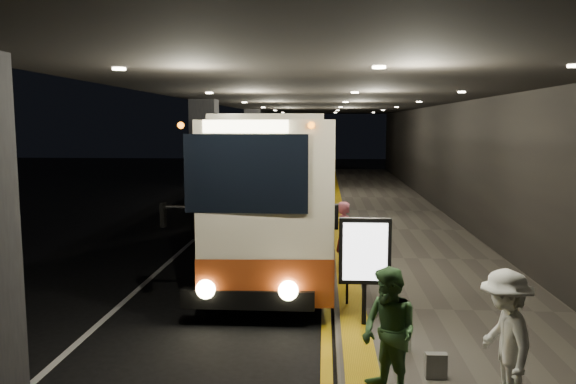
{
  "coord_description": "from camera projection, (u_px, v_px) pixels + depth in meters",
  "views": [
    {
      "loc": [
        2.29,
        -13.58,
        3.64
      ],
      "look_at": [
        1.26,
        2.3,
        1.7
      ],
      "focal_mm": 35.0,
      "sensor_mm": 36.0,
      "label": 1
    }
  ],
  "objects": [
    {
      "name": "bag_plain",
      "position": [
        402.0,
        342.0,
        8.64
      ],
      "size": [
        0.26,
        0.17,
        0.3
      ],
      "primitive_type": "cube",
      "rotation": [
        0.0,
        0.0,
        0.13
      ],
      "color": "#B5B6AA",
      "rests_on": "sidewalk"
    },
    {
      "name": "lane_line_white",
      "position": [
        204.0,
        231.0,
        19.11
      ],
      "size": [
        0.12,
        50.0,
        0.01
      ],
      "primitive_type": "cube",
      "color": "silver",
      "rests_on": "ground"
    },
    {
      "name": "coach_second",
      "position": [
        300.0,
        160.0,
        31.05
      ],
      "size": [
        2.29,
        10.95,
        3.44
      ],
      "rotation": [
        0.0,
        0.0,
        0.0
      ],
      "color": "beige",
      "rests_on": "ground"
    },
    {
      "name": "coach_third",
      "position": [
        305.0,
        147.0,
        44.51
      ],
      "size": [
        3.3,
        12.2,
        3.79
      ],
      "rotation": [
        0.0,
        0.0,
        -0.07
      ],
      "color": "beige",
      "rests_on": "ground"
    },
    {
      "name": "sidewalk",
      "position": [
        398.0,
        231.0,
        18.68
      ],
      "size": [
        4.5,
        50.0,
        0.15
      ],
      "primitive_type": "cube",
      "color": "#514C44",
      "rests_on": "ground"
    },
    {
      "name": "kerb_stripe_yellow",
      "position": [
        326.0,
        233.0,
        18.84
      ],
      "size": [
        0.18,
        50.0,
        0.01
      ],
      "primitive_type": "cube",
      "color": "gold",
      "rests_on": "ground"
    },
    {
      "name": "coach_main",
      "position": [
        276.0,
        191.0,
        15.58
      ],
      "size": [
        3.08,
        12.0,
        3.71
      ],
      "rotation": [
        0.0,
        0.0,
        0.05
      ],
      "color": "beige",
      "rests_on": "ground"
    },
    {
      "name": "passenger_waiting_green",
      "position": [
        389.0,
        333.0,
        7.16
      ],
      "size": [
        0.87,
        0.96,
        1.68
      ],
      "primitive_type": "imported",
      "rotation": [
        0.0,
        0.0,
        -0.98
      ],
      "color": "#41713F",
      "rests_on": "sidewalk"
    },
    {
      "name": "ground",
      "position": [
        232.0,
        270.0,
        14.04
      ],
      "size": [
        90.0,
        90.0,
        0.0
      ],
      "primitive_type": "plane",
      "color": "black"
    },
    {
      "name": "terminal_wall",
      "position": [
        470.0,
        144.0,
        18.18
      ],
      "size": [
        0.1,
        50.0,
        6.0
      ],
      "primitive_type": "cube",
      "color": "black",
      "rests_on": "ground"
    },
    {
      "name": "passenger_boarding",
      "position": [
        345.0,
        236.0,
        13.41
      ],
      "size": [
        0.42,
        0.62,
        1.65
      ],
      "primitive_type": "imported",
      "rotation": [
        0.0,
        0.0,
        1.62
      ],
      "color": "#AE5162",
      "rests_on": "sidewalk"
    },
    {
      "name": "support_columns",
      "position": [
        205.0,
        169.0,
        17.84
      ],
      "size": [
        0.8,
        24.8,
        4.4
      ],
      "color": "black",
      "rests_on": "ground"
    },
    {
      "name": "passenger_waiting_white",
      "position": [
        505.0,
        340.0,
        6.82
      ],
      "size": [
        0.59,
        1.16,
        1.75
      ],
      "primitive_type": "imported",
      "rotation": [
        0.0,
        0.0,
        -1.52
      ],
      "color": "white",
      "rests_on": "sidewalk"
    },
    {
      "name": "info_sign",
      "position": [
        365.0,
        253.0,
        9.64
      ],
      "size": [
        0.89,
        0.12,
        1.89
      ],
      "rotation": [
        0.0,
        0.0,
        -0.0
      ],
      "color": "black",
      "rests_on": "sidewalk"
    },
    {
      "name": "canopy",
      "position": [
        331.0,
        94.0,
        18.28
      ],
      "size": [
        9.0,
        50.0,
        0.4
      ],
      "primitive_type": "cube",
      "color": "black",
      "rests_on": "support_columns"
    },
    {
      "name": "stanchion_post",
      "position": [
        347.0,
        275.0,
        10.83
      ],
      "size": [
        0.05,
        0.05,
        1.17
      ],
      "primitive_type": "cylinder",
      "color": "black",
      "rests_on": "sidewalk"
    },
    {
      "name": "bag_polka",
      "position": [
        436.0,
        366.0,
        7.72
      ],
      "size": [
        0.3,
        0.14,
        0.35
      ],
      "primitive_type": "cube",
      "rotation": [
        0.0,
        0.0,
        0.05
      ],
      "color": "black",
      "rests_on": "sidewalk"
    },
    {
      "name": "tactile_strip",
      "position": [
        341.0,
        228.0,
        18.79
      ],
      "size": [
        0.5,
        50.0,
        0.01
      ],
      "primitive_type": "cube",
      "color": "gold",
      "rests_on": "sidewalk"
    }
  ]
}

